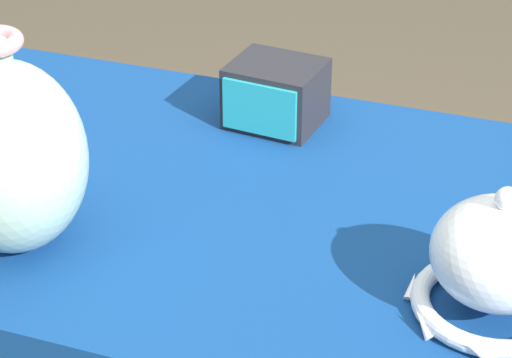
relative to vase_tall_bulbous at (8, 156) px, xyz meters
name	(u,v)px	position (x,y,z in m)	size (l,w,h in m)	color
display_table	(305,264)	(0.32, 0.18, -0.20)	(1.35, 0.69, 0.75)	olive
vase_tall_bulbous	(8,156)	(0.00, 0.00, 0.00)	(0.19, 0.19, 0.28)	#A8CCB7
vase_dome_bell	(498,264)	(0.57, 0.06, -0.06)	(0.19, 0.19, 0.16)	white
mosaic_tile_box	(276,94)	(0.19, 0.41, -0.08)	(0.14, 0.13, 0.10)	#232328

